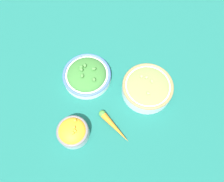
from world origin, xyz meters
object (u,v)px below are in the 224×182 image
at_px(bowl_lettuce, 147,88).
at_px(loose_carrot, 113,125).
at_px(bowl_broccoli, 87,75).
at_px(bowl_squash, 73,132).

bearing_deg(bowl_lettuce, loose_carrot, -156.43).
bearing_deg(bowl_lettuce, bowl_broccoli, 142.27).
relative_size(bowl_broccoli, bowl_lettuce, 0.99).
bearing_deg(bowl_squash, loose_carrot, -11.98).
xyz_separation_m(bowl_broccoli, bowl_lettuce, (0.20, -0.16, 0.01)).
relative_size(bowl_squash, loose_carrot, 0.76).
height_order(bowl_lettuce, bowl_squash, bowl_lettuce).
height_order(bowl_broccoli, bowl_lettuce, bowl_lettuce).
distance_m(bowl_lettuce, loose_carrot, 0.20).
xyz_separation_m(bowl_squash, loose_carrot, (0.15, -0.03, -0.02)).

